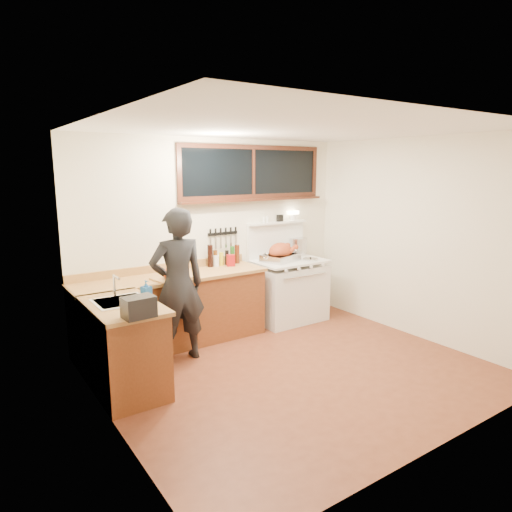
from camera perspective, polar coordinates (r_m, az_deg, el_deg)
ground_plane at (r=5.24m, az=4.94°, el=-14.12°), size 4.00×3.50×0.02m
room_shell at (r=4.78m, az=5.26°, el=4.24°), size 4.10×3.60×2.65m
counter_back at (r=5.84m, az=-10.34°, el=-6.68°), size 2.44×0.64×1.00m
counter_left at (r=4.81m, az=-16.21°, el=-10.86°), size 0.64×1.09×0.90m
sink_unit at (r=4.76m, az=-16.53°, el=-6.09°), size 0.50×0.45×0.37m
vintage_stove at (r=6.70m, az=4.03°, el=-4.13°), size 1.02×0.74×1.57m
back_window at (r=6.49m, az=-0.31°, el=9.69°), size 2.32×0.13×0.77m
left_doorway at (r=3.46m, az=-15.22°, el=-8.28°), size 0.02×1.04×2.17m
knife_strip at (r=6.29m, az=-4.15°, el=2.74°), size 0.46×0.03×0.28m
man at (r=5.28m, az=-9.77°, el=-3.65°), size 0.67×0.47×1.78m
soap_bottle at (r=4.75m, az=-13.56°, el=-4.10°), size 0.11×0.11×0.19m
toaster at (r=4.19m, az=-14.45°, el=-6.20°), size 0.29×0.21×0.19m
cutting_board at (r=5.54m, az=-10.44°, el=-2.29°), size 0.48×0.39×0.14m
roast_turkey at (r=6.50m, az=3.11°, el=0.29°), size 0.58×0.50×0.26m
stockpot at (r=6.98m, az=5.25°, el=1.21°), size 0.34×0.34×0.26m
saucepan at (r=6.70m, az=3.03°, el=0.18°), size 0.15×0.27×0.11m
pot_lid at (r=6.63m, az=6.83°, el=-0.38°), size 0.27×0.27×0.04m
coffee_tin at (r=6.17m, az=-3.18°, el=-0.55°), size 0.13×0.11×0.16m
pitcher at (r=6.16m, az=-5.00°, el=-0.60°), size 0.09×0.09×0.15m
bottle_cluster at (r=6.23m, az=-4.10°, el=-0.02°), size 0.49×0.07×0.30m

